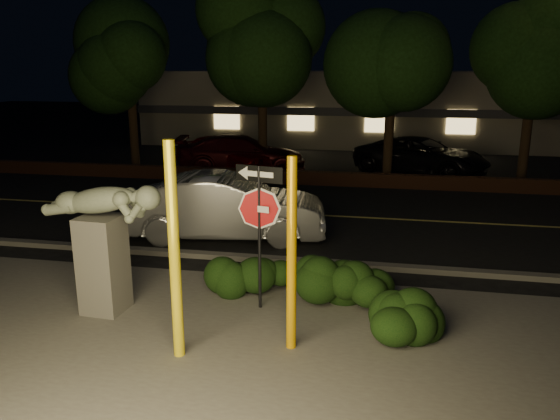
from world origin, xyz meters
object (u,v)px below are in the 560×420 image
object	(u,v)px
yellow_pole_right	(292,256)
silver_sedan	(226,207)
sculpture	(103,234)
parked_car_red	(225,153)
parked_car_dark	(421,156)
yellow_pole_left	(174,253)
signpost	(259,209)
parked_car_darkred	(242,154)

from	to	relation	value
yellow_pole_right	silver_sedan	size ratio (longest dim) A/B	0.61
sculpture	parked_car_red	size ratio (longest dim) A/B	0.52
sculpture	parked_car_dark	world-z (taller)	sculpture
yellow_pole_left	yellow_pole_right	bearing A→B (deg)	18.83
yellow_pole_right	parked_car_red	bearing A→B (deg)	110.33
signpost	parked_car_dark	xyz separation A→B (m)	(3.52, 13.74, -1.11)
parked_car_dark	yellow_pole_right	bearing A→B (deg)	-167.13
yellow_pole_left	parked_car_darkred	xyz separation A→B (m)	(-2.89, 14.59, -0.87)
yellow_pole_left	silver_sedan	bearing A→B (deg)	99.32
yellow_pole_left	parked_car_dark	world-z (taller)	yellow_pole_left
silver_sedan	yellow_pole_left	bearing A→B (deg)	-179.04
yellow_pole_left	sculpture	world-z (taller)	yellow_pole_left
signpost	parked_car_dark	bearing A→B (deg)	89.51
yellow_pole_right	sculpture	xyz separation A→B (m)	(-3.41, 0.68, -0.06)
yellow_pole_left	yellow_pole_right	size ratio (longest dim) A/B	1.09
signpost	sculpture	size ratio (longest dim) A/B	1.11
yellow_pole_right	parked_car_dark	world-z (taller)	yellow_pole_right
yellow_pole_left	parked_car_dark	distance (m)	16.22
signpost	silver_sedan	bearing A→B (deg)	128.16
yellow_pole_right	yellow_pole_left	bearing A→B (deg)	-161.17
parked_car_red	yellow_pole_left	bearing A→B (deg)	-140.08
signpost	sculpture	distance (m)	2.72
silver_sedan	signpost	bearing A→B (deg)	-164.09
sculpture	parked_car_dark	bearing A→B (deg)	70.71
yellow_pole_right	silver_sedan	distance (m)	5.86
yellow_pole_left	silver_sedan	world-z (taller)	yellow_pole_left
yellow_pole_right	parked_car_dark	xyz separation A→B (m)	(2.73, 15.05, -0.76)
yellow_pole_right	parked_car_dark	distance (m)	15.31
sculpture	parked_car_red	xyz separation A→B (m)	(-1.80, 13.38, -0.67)
signpost	silver_sedan	size ratio (longest dim) A/B	0.53
yellow_pole_left	parked_car_darkred	world-z (taller)	yellow_pole_left
yellow_pole_right	signpost	size ratio (longest dim) A/B	1.15
sculpture	silver_sedan	xyz separation A→B (m)	(0.85, 4.54, -0.63)
parked_car_darkred	yellow_pole_right	bearing A→B (deg)	-174.32
signpost	parked_car_red	size ratio (longest dim) A/B	0.58
parked_car_red	parked_car_dark	xyz separation A→B (m)	(7.94, 0.98, -0.03)
signpost	parked_car_darkred	size ratio (longest dim) A/B	0.50
signpost	parked_car_red	xyz separation A→B (m)	(-4.42, 12.75, -1.08)
signpost	yellow_pole_left	bearing A→B (deg)	-99.79
silver_sedan	parked_car_darkred	xyz separation A→B (m)	(-1.94, 8.81, -0.06)
sculpture	silver_sedan	world-z (taller)	sculpture
yellow_pole_left	signpost	distance (m)	2.05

